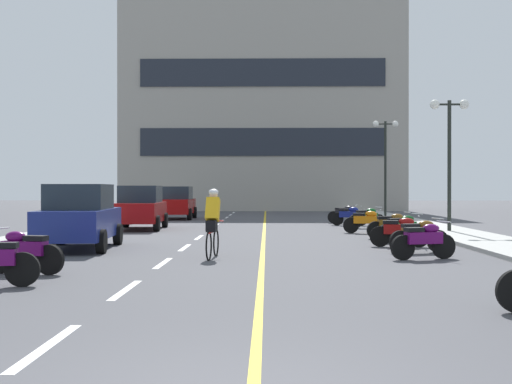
{
  "coord_description": "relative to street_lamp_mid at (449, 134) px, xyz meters",
  "views": [
    {
      "loc": [
        0.36,
        -5.11,
        1.69
      ],
      "look_at": [
        -0.08,
        21.99,
        1.56
      ],
      "focal_mm": 46.85,
      "sensor_mm": 36.0,
      "label": 1
    }
  ],
  "objects": [
    {
      "name": "lane_dash_2",
      "position": [
        -9.2,
        -10.0,
        -3.73
      ],
      "size": [
        0.14,
        2.2,
        0.01
      ],
      "primitive_type": "cube",
      "color": "silver",
      "rests_on": "ground"
    },
    {
      "name": "motorcycle_8",
      "position": [
        -3.09,
        0.19,
        -3.26
      ],
      "size": [
        1.69,
        0.61,
        0.92
      ],
      "color": "black",
      "rests_on": "ground"
    },
    {
      "name": "street_lamp_mid",
      "position": [
        0.0,
        0.0,
        0.0
      ],
      "size": [
        1.46,
        0.36,
        4.92
      ],
      "color": "black",
      "rests_on": "curb_right"
    },
    {
      "name": "office_building",
      "position": [
        -7.18,
        28.24,
        4.95
      ],
      "size": [
        21.91,
        6.61,
        17.37
      ],
      "color": "#9E998E",
      "rests_on": "ground"
    },
    {
      "name": "lane_dash_0",
      "position": [
        -9.2,
        -18.0,
        -3.73
      ],
      "size": [
        0.14,
        2.2,
        0.01
      ],
      "primitive_type": "cube",
      "color": "silver",
      "rests_on": "ground"
    },
    {
      "name": "parked_car_mid",
      "position": [
        -12.11,
        2.59,
        -2.82
      ],
      "size": [
        2.05,
        4.26,
        1.82
      ],
      "color": "black",
      "rests_on": "ground"
    },
    {
      "name": "lane_dash_11",
      "position": [
        -9.2,
        26.0,
        -3.73
      ],
      "size": [
        0.14,
        2.2,
        0.01
      ],
      "primitive_type": "cube",
      "color": "silver",
      "rests_on": "ground"
    },
    {
      "name": "lane_dash_10",
      "position": [
        -9.2,
        22.0,
        -3.73
      ],
      "size": [
        0.14,
        2.2,
        0.01
      ],
      "primitive_type": "cube",
      "color": "silver",
      "rests_on": "ground"
    },
    {
      "name": "motorcycle_6",
      "position": [
        -2.59,
        -4.13,
        -3.26
      ],
      "size": [
        1.63,
        0.81,
        0.92
      ],
      "color": "black",
      "rests_on": "ground"
    },
    {
      "name": "motorcycle_2",
      "position": [
        -11.65,
        -12.0,
        -3.26
      ],
      "size": [
        1.68,
        0.65,
        0.92
      ],
      "color": "black",
      "rests_on": "ground"
    },
    {
      "name": "parked_car_far",
      "position": [
        -11.87,
        12.02,
        -2.82
      ],
      "size": [
        1.95,
        4.22,
        1.82
      ],
      "color": "black",
      "rests_on": "ground"
    },
    {
      "name": "curb_right",
      "position": [
        -0.0,
        4.0,
        -3.68
      ],
      "size": [
        2.4,
        72.0,
        0.12
      ],
      "primitive_type": "cube",
      "color": "#A8A8A3",
      "rests_on": "ground"
    },
    {
      "name": "ground_plane",
      "position": [
        -7.2,
        1.0,
        -3.74
      ],
      "size": [
        140.0,
        140.0,
        0.0
      ],
      "primitive_type": "plane",
      "color": "#47474C"
    },
    {
      "name": "lane_dash_4",
      "position": [
        -9.2,
        -2.0,
        -3.73
      ],
      "size": [
        0.14,
        2.2,
        0.01
      ],
      "primitive_type": "cube",
      "color": "silver",
      "rests_on": "ground"
    },
    {
      "name": "motorcycle_7",
      "position": [
        -2.63,
        -2.57,
        -3.26
      ],
      "size": [
        1.7,
        0.6,
        0.92
      ],
      "color": "black",
      "rests_on": "ground"
    },
    {
      "name": "street_lamp_far",
      "position": [
        -0.13,
        12.78,
        0.32
      ],
      "size": [
        1.46,
        0.36,
        5.42
      ],
      "color": "black",
      "rests_on": "curb_right"
    },
    {
      "name": "cyclist_rider",
      "position": [
        -8.17,
        -8.86,
        -2.85
      ],
      "size": [
        0.42,
        1.77,
        1.71
      ],
      "color": "black",
      "rests_on": "ground"
    },
    {
      "name": "motorcycle_5",
      "position": [
        -2.98,
        -5.71,
        -3.26
      ],
      "size": [
        1.7,
        0.6,
        0.92
      ],
      "color": "black",
      "rests_on": "ground"
    },
    {
      "name": "lane_dash_9",
      "position": [
        -9.2,
        18.0,
        -3.73
      ],
      "size": [
        0.14,
        2.2,
        0.01
      ],
      "primitive_type": "cube",
      "color": "silver",
      "rests_on": "ground"
    },
    {
      "name": "motorcycle_10",
      "position": [
        -3.05,
        5.55,
        -3.26
      ],
      "size": [
        1.69,
        0.6,
        0.92
      ],
      "color": "black",
      "rests_on": "ground"
    },
    {
      "name": "motorcycle_4",
      "position": [
        -2.81,
        -7.43,
        -3.26
      ],
      "size": [
        1.66,
        0.72,
        0.92
      ],
      "color": "black",
      "rests_on": "ground"
    },
    {
      "name": "centre_line_yellow",
      "position": [
        -6.95,
        4.0,
        -3.73
      ],
      "size": [
        0.12,
        66.0,
        0.01
      ],
      "primitive_type": "cube",
      "color": "gold",
      "rests_on": "ground"
    },
    {
      "name": "motorcycle_11",
      "position": [
        -3.04,
        7.36,
        -3.26
      ],
      "size": [
        1.64,
        0.79,
        0.92
      ],
      "color": "black",
      "rests_on": "ground"
    },
    {
      "name": "motorcycle_3",
      "position": [
        -3.09,
        -9.12,
        -3.26
      ],
      "size": [
        1.65,
        0.76,
        0.92
      ],
      "color": "black",
      "rests_on": "ground"
    },
    {
      "name": "lane_dash_7",
      "position": [
        -9.2,
        10.0,
        -3.73
      ],
      "size": [
        0.14,
        2.2,
        0.01
      ],
      "primitive_type": "cube",
      "color": "silver",
      "rests_on": "ground"
    },
    {
      "name": "parked_car_near",
      "position": [
        -12.1,
        -6.49,
        -2.82
      ],
      "size": [
        2.16,
        4.31,
        1.82
      ],
      "color": "black",
      "rests_on": "ground"
    },
    {
      "name": "lane_dash_8",
      "position": [
        -9.2,
        14.0,
        -3.73
      ],
      "size": [
        0.14,
        2.2,
        0.01
      ],
      "primitive_type": "cube",
      "color": "silver",
      "rests_on": "ground"
    },
    {
      "name": "lane_dash_1",
      "position": [
        -9.2,
        -14.0,
        -3.73
      ],
      "size": [
        0.14,
        2.2,
        0.01
      ],
      "primitive_type": "cube",
      "color": "silver",
      "rests_on": "ground"
    },
    {
      "name": "curb_left",
      "position": [
        -14.4,
        4.0,
        -3.68
      ],
      "size": [
        2.4,
        72.0,
        0.12
      ],
      "primitive_type": "cube",
      "color": "#A8A8A3",
      "rests_on": "ground"
    },
    {
      "name": "lane_dash_3",
      "position": [
        -9.2,
        -6.0,
        -3.73
      ],
      "size": [
        0.14,
        2.2,
        0.01
      ],
      "primitive_type": "cube",
      "color": "silver",
      "rests_on": "ground"
    },
    {
      "name": "motorcycle_9",
      "position": [
        -2.54,
        3.54,
        -3.26
      ],
      "size": [
        1.65,
        0.76,
        0.92
      ],
      "color": "black",
      "rests_on": "ground"
    },
    {
      "name": "lane_dash_5",
      "position": [
        -9.2,
        2.0,
        -3.73
      ],
      "size": [
        0.14,
        2.2,
        0.01
      ],
      "primitive_type": "cube",
      "color": "silver",
      "rests_on": "ground"
    },
    {
      "name": "lane_dash_6",
      "position": [
        -9.2,
        6.0,
        -3.73
      ],
      "size": [
        0.14,
        2.2,
        0.01
      ],
      "primitive_type": "cube",
      "color": "silver",
      "rests_on": "ground"
    }
  ]
}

